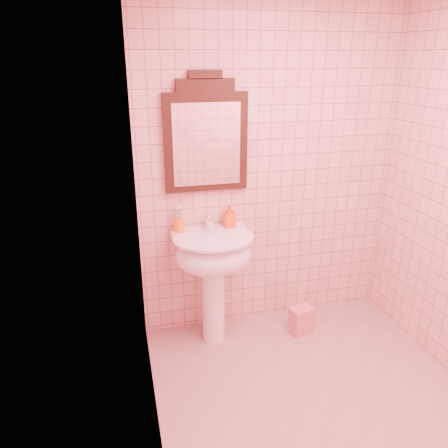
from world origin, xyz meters
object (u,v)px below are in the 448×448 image
object	(u,v)px
mirror	(206,137)
toothbrush_cup	(179,225)
soap_dispenser	(229,216)
towel	(301,320)
pedestal_sink	(213,262)

from	to	relation	value
mirror	toothbrush_cup	xyz separation A→B (m)	(-0.22, -0.05, -0.62)
soap_dispenser	toothbrush_cup	bearing A→B (deg)	170.05
towel	mirror	bearing A→B (deg)	157.03
toothbrush_cup	towel	bearing A→B (deg)	-15.12
pedestal_sink	soap_dispenser	bearing A→B (deg)	43.45
pedestal_sink	towel	size ratio (longest dim) A/B	3.94
pedestal_sink	towel	world-z (taller)	pedestal_sink
soap_dispenser	towel	world-z (taller)	soap_dispenser
pedestal_sink	toothbrush_cup	size ratio (longest dim) A/B	4.83
mirror	toothbrush_cup	size ratio (longest dim) A/B	4.64
mirror	toothbrush_cup	distance (m)	0.66
mirror	soap_dispenser	bearing A→B (deg)	-18.41
toothbrush_cup	towel	size ratio (longest dim) A/B	0.81
toothbrush_cup	pedestal_sink	bearing A→B (deg)	-35.00
soap_dispenser	towel	distance (m)	1.02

